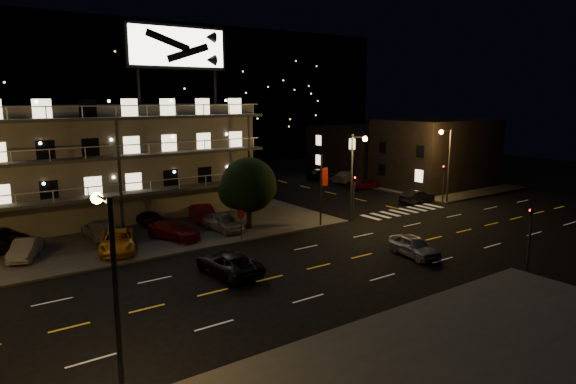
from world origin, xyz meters
TOP-DOWN VIEW (x-y plane):
  - ground at (0.00, 0.00)m, footprint 140.00×140.00m
  - curb_nw at (-14.00, 20.00)m, footprint 44.00×24.00m
  - curb_ne at (30.00, 20.00)m, footprint 16.00×24.00m
  - motel at (-9.94, 23.88)m, footprint 28.00×13.80m
  - side_bldg_front at (29.99, 16.00)m, footprint 14.06×10.00m
  - side_bldg_back at (29.99, 28.00)m, footprint 14.06×12.00m
  - hill_backdrop at (-5.94, 68.78)m, footprint 120.00×25.00m
  - streetlight_nc at (8.50, 7.94)m, footprint 0.44×1.92m
  - streetlight_ne at (22.14, 8.30)m, footprint 1.92×0.44m
  - streetlight_s at (-18.00, -7.94)m, footprint 0.44×1.92m
  - signal_nw at (9.00, 8.50)m, footprint 0.20×0.27m
  - signal_sw at (9.00, -8.50)m, footprint 0.20×0.27m
  - signal_ne at (22.00, 8.50)m, footprint 0.27×0.20m
  - banner_north at (5.09, 8.40)m, footprint 0.83×0.16m
  - stop_sign at (-3.00, 8.57)m, footprint 0.91×0.11m
  - tree at (-0.85, 11.01)m, footprint 4.89×4.71m
  - lot_car_1 at (-17.94, 12.98)m, footprint 2.98×4.37m
  - lot_car_2 at (-12.09, 10.97)m, footprint 4.08×5.91m
  - lot_car_3 at (-7.39, 11.73)m, footprint 3.52×5.26m
  - lot_car_4 at (-3.03, 11.55)m, footprint 2.20×4.62m
  - lot_car_7 at (-12.05, 15.36)m, footprint 2.19×5.15m
  - lot_car_8 at (-7.48, 17.13)m, footprint 1.74×3.98m
  - lot_car_9 at (-2.82, 16.18)m, footprint 2.64×4.91m
  - side_car_0 at (19.79, 10.12)m, footprint 4.23×1.50m
  - side_car_1 at (21.33, 19.89)m, footprint 4.61×2.56m
  - side_car_2 at (22.69, 24.56)m, footprint 5.61×3.65m
  - side_car_3 at (21.50, 29.14)m, footprint 4.66×3.07m
  - road_car_east at (5.02, -2.21)m, footprint 2.47×4.61m
  - road_car_west at (-7.76, 2.15)m, footprint 2.69×5.53m

SIDE VIEW (x-z plane):
  - ground at x=0.00m, z-range 0.00..0.00m
  - curb_nw at x=-14.00m, z-range 0.00..0.15m
  - curb_ne at x=30.00m, z-range 0.00..0.15m
  - side_car_1 at x=21.33m, z-range 0.00..1.22m
  - side_car_0 at x=19.79m, z-range 0.00..1.39m
  - side_car_3 at x=21.50m, z-range 0.00..1.48m
  - road_car_east at x=5.02m, z-range 0.00..1.49m
  - side_car_2 at x=22.69m, z-range 0.00..1.51m
  - road_car_west at x=-7.76m, z-range 0.00..1.52m
  - lot_car_8 at x=-7.48m, z-range 0.15..1.49m
  - lot_car_1 at x=-17.94m, z-range 0.15..1.51m
  - lot_car_3 at x=-7.39m, z-range 0.15..1.57m
  - lot_car_7 at x=-12.05m, z-range 0.15..1.63m
  - lot_car_2 at x=-12.09m, z-range 0.15..1.65m
  - lot_car_4 at x=-3.03m, z-range 0.15..1.67m
  - lot_car_9 at x=-2.82m, z-range 0.15..1.69m
  - stop_sign at x=-3.00m, z-range 0.41..3.01m
  - signal_nw at x=9.00m, z-range 0.27..4.87m
  - signal_sw at x=9.00m, z-range 0.27..4.87m
  - signal_ne at x=22.00m, z-range 0.27..4.87m
  - banner_north at x=5.09m, z-range 0.23..6.63m
  - side_bldg_back at x=29.99m, z-range 0.00..7.00m
  - tree at x=-0.85m, z-range 0.73..6.88m
  - side_bldg_front at x=29.99m, z-range 0.00..8.50m
  - streetlight_nc at x=8.50m, z-range 0.96..8.96m
  - streetlight_ne at x=22.14m, z-range 0.96..8.96m
  - streetlight_s at x=-18.00m, z-range 0.96..8.96m
  - motel at x=-9.94m, z-range -3.71..14.39m
  - hill_backdrop at x=-5.94m, z-range -0.45..23.55m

